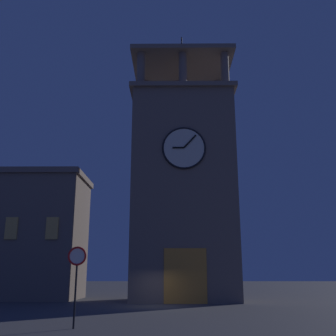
% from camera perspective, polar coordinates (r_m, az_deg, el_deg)
% --- Properties ---
extents(ground_plane, '(200.00, 200.00, 0.00)m').
position_cam_1_polar(ground_plane, '(28.49, -1.79, -19.15)').
color(ground_plane, '#424247').
extents(clocktower, '(9.12, 7.09, 24.22)m').
position_cam_1_polar(clocktower, '(34.68, 2.17, -2.93)').
color(clocktower, '#75665B').
rests_on(clocktower, ground_plane).
extents(no_horn_sign, '(0.78, 0.14, 3.21)m').
position_cam_1_polar(no_horn_sign, '(17.31, -12.90, -13.14)').
color(no_horn_sign, black).
rests_on(no_horn_sign, ground_plane).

